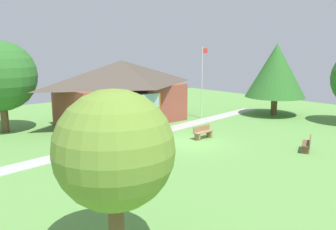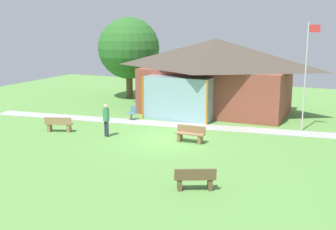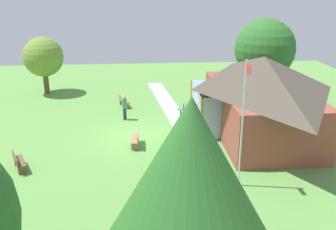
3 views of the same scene
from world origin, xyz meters
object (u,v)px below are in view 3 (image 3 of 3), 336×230
Objects in this scene: patio_chair_west at (182,109)px; tree_behind_pavilion_left at (265,49)px; bench_front_right at (19,162)px; tree_lawn_corner at (43,57)px; flagpole at (243,120)px; visitor_strolling_lawn at (124,106)px; pavilion at (258,95)px; bench_mid_left at (123,101)px; tree_east_hedge at (190,176)px; bench_rear_near_path at (136,139)px.

patio_chair_west is 0.14× the size of tree_behind_pavilion_left.
bench_front_right is 0.32× the size of tree_lawn_corner.
flagpole is 11.31m from bench_front_right.
patio_chair_west is 0.49× the size of visitor_strolling_lawn.
pavilion is 18.21m from tree_lawn_corner.
tree_east_hedge is at bearing -10.70° from bench_mid_left.
patio_chair_west reaches higher than bench_front_right.
bench_front_right is at bearing 170.96° from visitor_strolling_lawn.
patio_chair_west is (-7.51, 9.15, 0.01)m from bench_front_right.
pavilion is at bearing -117.57° from patio_chair_west.
visitor_strolling_lawn reaches higher than bench_front_right.
tree_lawn_corner is (-7.04, -6.82, 2.10)m from visitor_strolling_lawn.
tree_behind_pavilion_left is at bearing -39.35° from visitor_strolling_lawn.
tree_east_hedge is (10.78, 1.62, 3.50)m from bench_rear_near_path.
visitor_strolling_lawn is at bearing 114.25° from patio_chair_west.
bench_rear_near_path is 4.56m from visitor_strolling_lawn.
pavilion reaches higher than bench_mid_left.
visitor_strolling_lawn reaches higher than patio_chair_west.
bench_rear_near_path is 14.02m from tree_lawn_corner.
flagpole is 3.81× the size of bench_mid_left.
tree_east_hedge is at bearing -23.73° from tree_behind_pavilion_left.
visitor_strolling_lawn is 0.36× the size of tree_lawn_corner.
bench_front_right is 11.77m from tree_east_hedge.
bench_front_right is 0.89× the size of visitor_strolling_lawn.
bench_mid_left is 0.25× the size of tree_east_hedge.
tree_east_hedge is at bearing -171.29° from bench_rear_near_path.
tree_east_hedge reaches higher than tree_lawn_corner.
bench_mid_left is at bearing -81.19° from tree_behind_pavilion_left.
bench_rear_near_path is 0.97× the size of bench_front_right.
bench_mid_left is 10.99m from bench_front_right.
tree_east_hedge is at bearing -28.15° from flagpole.
visitor_strolling_lawn is at bearing -15.07° from bench_mid_left.
visitor_strolling_lawn is (2.95, 0.19, 0.62)m from bench_mid_left.
bench_front_right is at bearing -54.58° from tree_behind_pavilion_left.
tree_east_hedge is (22.28, 9.18, 0.79)m from tree_lawn_corner.
flagpole is at bearing 51.61° from bench_front_right.
pavilion is 13.99m from bench_front_right.
flagpole is 3.42× the size of visitor_strolling_lawn.
bench_mid_left is (-12.28, -5.71, -2.87)m from flagpole.
bench_rear_near_path is at bearing -80.74° from pavilion.
tree_behind_pavilion_left is at bearing 82.56° from tree_lawn_corner.
patio_chair_west is at bearing -53.18° from visitor_strolling_lawn.
visitor_strolling_lawn is at bearing -111.52° from pavilion.
bench_mid_left is 8.25m from tree_lawn_corner.
tree_lawn_corner reaches higher than bench_mid_left.
tree_behind_pavilion_left reaches higher than pavilion.
flagpole is 7.41m from bench_rear_near_path.
tree_lawn_corner reaches higher than visitor_strolling_lawn.
tree_east_hedge is (19.93, -8.76, -0.03)m from tree_behind_pavilion_left.
pavilion is at bearing 34.94° from bench_mid_left.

